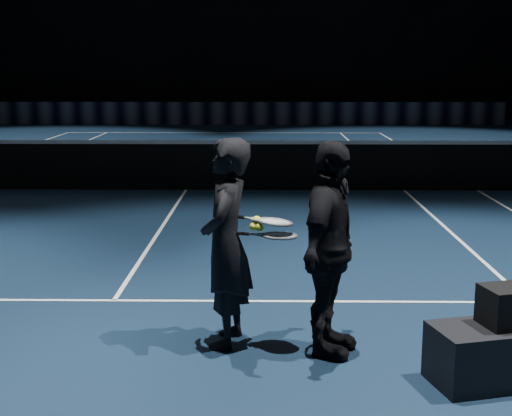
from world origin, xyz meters
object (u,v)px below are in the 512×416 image
(player_b, at_px, (329,250))
(racket_lower, at_px, (280,236))
(racket_upper, at_px, (275,222))
(tennis_balls, at_px, (256,225))
(player_a, at_px, (226,243))

(player_b, distance_m, racket_lower, 0.41)
(racket_upper, height_order, tennis_balls, racket_upper)
(player_a, relative_size, racket_upper, 2.55)
(player_b, height_order, racket_upper, player_b)
(racket_upper, xyz_separation_m, tennis_balls, (-0.15, -0.00, -0.02))
(player_b, bearing_deg, player_a, 97.17)
(tennis_balls, bearing_deg, racket_upper, 0.39)
(player_b, relative_size, racket_lower, 2.55)
(player_b, relative_size, tennis_balls, 14.44)
(player_b, xyz_separation_m, racket_lower, (-0.39, 0.09, 0.09))
(player_b, bearing_deg, racket_lower, 97.17)
(player_b, distance_m, racket_upper, 0.49)
(racket_upper, bearing_deg, tennis_balls, -170.43)
(tennis_balls, bearing_deg, player_a, 167.94)
(player_a, height_order, racket_lower, player_a)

